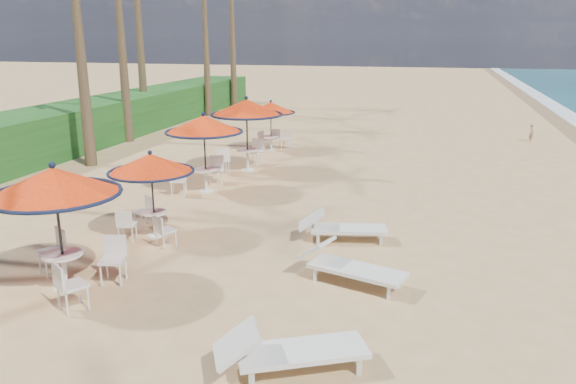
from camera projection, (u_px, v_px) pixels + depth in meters
name	position (u px, v px, depth m)	size (l,w,h in m)	color
ground	(323.00, 327.00, 9.35)	(160.00, 160.00, 0.00)	tan
scrub_hedge	(50.00, 132.00, 22.67)	(3.00, 40.00, 1.80)	#194716
station_0	(58.00, 197.00, 10.25)	(2.39, 2.39, 2.49)	black
station_1	(150.00, 174.00, 13.13)	(2.03, 2.03, 2.11)	black
station_2	(203.00, 131.00, 16.96)	(2.36, 2.47, 2.47)	black
station_3	(246.00, 114.00, 19.59)	(2.54, 2.54, 2.65)	black
station_4	(272.00, 114.00, 23.27)	(2.03, 2.03, 2.12)	black
lounger_near	(286.00, 349.00, 7.99)	(2.27, 1.60, 0.79)	silver
lounger_mid	(347.00, 265.00, 10.93)	(2.30, 1.31, 0.79)	silver
lounger_far	(340.00, 227.00, 13.17)	(2.15, 1.08, 0.74)	silver
person	(532.00, 132.00, 25.51)	(0.31, 0.20, 0.85)	#936D4B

